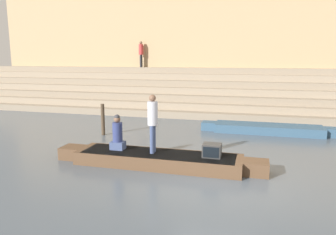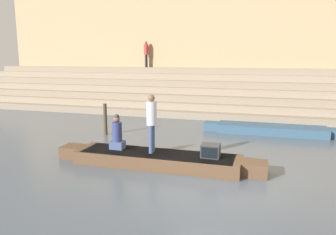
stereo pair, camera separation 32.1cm
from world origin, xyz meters
name	(u,v)px [view 2 (the right image)]	position (x,y,z in m)	size (l,w,h in m)	color
ground_plane	(212,180)	(0.00, 0.00, 0.00)	(120.00, 120.00, 0.00)	#4C5660
ghat_steps	(243,98)	(0.00, 11.17, 0.94)	(36.00, 4.33, 2.63)	gray
back_wall	(248,49)	(0.00, 13.32, 3.83)	(34.20, 1.28, 7.71)	tan
rowboat_main	(157,159)	(-1.84, 0.74, 0.21)	(6.55, 1.37, 0.39)	brown
person_standing	(152,119)	(-2.00, 0.78, 1.44)	(0.31, 0.31, 1.80)	#3D4C75
person_rowing	(117,135)	(-3.20, 0.84, 0.86)	(0.44, 0.34, 1.13)	#3D4C75
tv_set	(211,151)	(-0.19, 0.82, 0.59)	(0.54, 0.47, 0.39)	#2D2D2D
moored_boat_shore	(271,129)	(1.56, 6.24, 0.20)	(5.84, 1.19, 0.37)	#33516B
mooring_post	(105,119)	(-5.27, 4.00, 0.67)	(0.15, 0.15, 1.34)	#473828
person_on_steps	(146,52)	(-6.53, 12.41, 3.62)	(0.30, 0.30, 1.70)	#28282D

